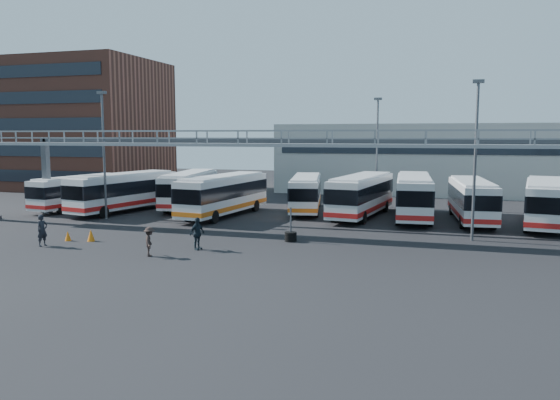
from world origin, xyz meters
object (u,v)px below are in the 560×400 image
(bus_2, at_px, (190,188))
(bus_3, at_px, (224,194))
(bus_0, at_px, (80,191))
(pedestrian_a, at_px, (42,230))
(bus_1, at_px, (124,191))
(light_pole_left, at_px, (104,148))
(cone_right, at_px, (68,236))
(bus_5, at_px, (362,194))
(bus_6, at_px, (414,195))
(pedestrian_c, at_px, (150,242))
(light_pole_back, at_px, (377,146))
(bus_4, at_px, (306,192))
(bus_7, at_px, (472,199))
(pedestrian_d, at_px, (197,234))
(cone_left, at_px, (91,235))
(light_pole_mid, at_px, (476,152))
(tire_stack, at_px, (291,236))
(bus_8, at_px, (545,201))

(bus_2, distance_m, bus_3, 6.40)
(bus_0, bearing_deg, pedestrian_a, -52.16)
(pedestrian_a, bearing_deg, bus_1, 23.13)
(pedestrian_a, bearing_deg, light_pole_left, 23.74)
(pedestrian_a, xyz_separation_m, cone_right, (0.34, 1.90, -0.67))
(bus_5, height_order, bus_6, bus_6)
(bus_5, bearing_deg, pedestrian_c, -109.36)
(light_pole_back, distance_m, bus_4, 8.57)
(pedestrian_c, bearing_deg, bus_5, -53.38)
(bus_7, bearing_deg, bus_2, 172.35)
(bus_0, xyz_separation_m, pedestrian_d, (18.00, -13.12, -0.72))
(light_pole_left, distance_m, bus_2, 9.60)
(pedestrian_a, relative_size, pedestrian_c, 1.18)
(bus_1, bearing_deg, bus_5, 20.05)
(bus_1, height_order, bus_3, bus_3)
(bus_1, height_order, bus_6, bus_6)
(bus_5, relative_size, bus_6, 0.99)
(bus_4, bearing_deg, cone_left, -131.18)
(bus_3, distance_m, cone_right, 14.01)
(bus_6, height_order, bus_7, bus_6)
(bus_5, bearing_deg, cone_right, -129.12)
(pedestrian_d, relative_size, cone_right, 3.06)
(bus_6, height_order, pedestrian_c, bus_6)
(bus_0, relative_size, pedestrian_c, 6.14)
(bus_7, distance_m, pedestrian_c, 25.50)
(light_pole_back, bearing_deg, light_pole_mid, -61.93)
(light_pole_back, bearing_deg, pedestrian_d, -108.79)
(light_pole_mid, distance_m, bus_7, 9.00)
(light_pole_mid, distance_m, cone_right, 26.62)
(pedestrian_a, bearing_deg, bus_6, -40.37)
(bus_5, height_order, cone_right, bus_5)
(bus_2, bearing_deg, bus_1, -146.47)
(light_pole_left, xyz_separation_m, bus_5, (19.64, 7.11, -3.81))
(bus_4, xyz_separation_m, bus_6, (9.38, -1.38, 0.20))
(bus_0, xyz_separation_m, bus_2, (9.25, 3.68, 0.17))
(bus_0, bearing_deg, cone_left, -42.71)
(bus_7, relative_size, tire_stack, 5.02)
(bus_5, height_order, pedestrian_c, bus_5)
(light_pole_left, bearing_deg, bus_6, 17.34)
(bus_2, height_order, bus_7, bus_2)
(bus_8, xyz_separation_m, tire_stack, (-16.47, -11.15, -1.52))
(tire_stack, bearing_deg, bus_6, 60.20)
(bus_5, xyz_separation_m, pedestrian_d, (-7.38, -15.86, -0.95))
(cone_right, height_order, tire_stack, tire_stack)
(bus_6, xyz_separation_m, bus_7, (4.43, -0.33, -0.13))
(bus_8, bearing_deg, light_pole_left, -161.00)
(light_pole_mid, xyz_separation_m, bus_0, (-33.74, 5.37, -4.04))
(bus_7, bearing_deg, bus_3, -176.86)
(light_pole_back, distance_m, bus_1, 23.47)
(pedestrian_d, bearing_deg, bus_5, -6.52)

